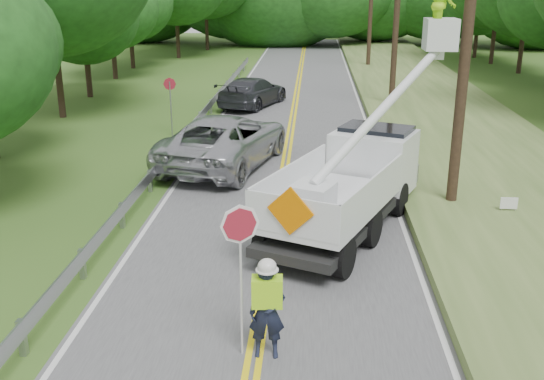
{
  "coord_description": "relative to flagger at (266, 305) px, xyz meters",
  "views": [
    {
      "loc": [
        0.94,
        -8.25,
        6.36
      ],
      "look_at": [
        0.0,
        6.0,
        1.5
      ],
      "focal_mm": 41.1,
      "sensor_mm": 36.0,
      "label": 1
    }
  ],
  "objects": [
    {
      "name": "suv_darkgrey",
      "position": [
        -2.41,
        22.72,
        -0.26
      ],
      "size": [
        3.73,
        5.57,
        1.5
      ],
      "primitive_type": "imported",
      "rotation": [
        0.0,
        0.0,
        2.79
      ],
      "color": "#383A41",
      "rests_on": "road"
    },
    {
      "name": "road",
      "position": [
        -0.22,
        12.76,
        -1.02
      ],
      "size": [
        7.2,
        96.0,
        0.03
      ],
      "color": "#4E4D50",
      "rests_on": "ground"
    },
    {
      "name": "suv_silver",
      "position": [
        -2.35,
        11.77,
        -0.09
      ],
      "size": [
        4.56,
        7.16,
        1.84
      ],
      "primitive_type": "imported",
      "rotation": [
        0.0,
        0.0,
        2.9
      ],
      "color": "#B3B4BA",
      "rests_on": "road"
    },
    {
      "name": "bucket_truck",
      "position": [
        2.12,
        6.78,
        0.48
      ],
      "size": [
        5.22,
        6.95,
        6.55
      ],
      "color": "black",
      "rests_on": "road"
    },
    {
      "name": "utility_poles",
      "position": [
        4.78,
        15.77,
        4.24
      ],
      "size": [
        1.6,
        43.3,
        10.0
      ],
      "color": "black",
      "rests_on": "ground"
    },
    {
      "name": "yard_sign",
      "position": [
        6.17,
        6.95,
        -0.54
      ],
      "size": [
        0.47,
        0.03,
        0.68
      ],
      "color": "white",
      "rests_on": "ground"
    },
    {
      "name": "stop_sign_permanent",
      "position": [
        -5.24,
        16.09,
        0.6
      ],
      "size": [
        0.53,
        0.08,
        2.47
      ],
      "color": "#9B9CA2",
      "rests_on": "ground"
    },
    {
      "name": "guardrail",
      "position": [
        -4.23,
        13.66,
        -0.48
      ],
      "size": [
        0.18,
        48.0,
        0.77
      ],
      "color": "#9B9CA2",
      "rests_on": "ground"
    },
    {
      "name": "flagger",
      "position": [
        0.0,
        0.0,
        0.0
      ],
      "size": [
        1.1,
        0.45,
        2.83
      ],
      "color": "#191E33",
      "rests_on": "road"
    },
    {
      "name": "tall_grass_verge",
      "position": [
        6.88,
        12.76,
        -0.88
      ],
      "size": [
        7.0,
        96.0,
        0.3
      ],
      "primitive_type": "cube",
      "color": "#46632B",
      "rests_on": "ground"
    }
  ]
}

